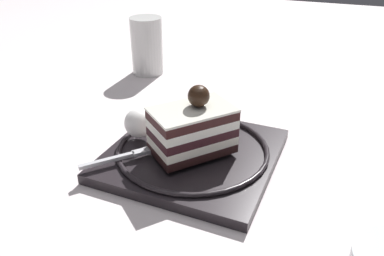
# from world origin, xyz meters

# --- Properties ---
(ground_plane) EXTENTS (2.40, 2.40, 0.00)m
(ground_plane) POSITION_xyz_m (0.00, 0.00, 0.00)
(ground_plane) COLOR silver
(dessert_plate) EXTENTS (0.23, 0.23, 0.02)m
(dessert_plate) POSITION_xyz_m (-0.03, 0.00, 0.01)
(dessert_plate) COLOR black
(dessert_plate) RESTS_ON ground_plane
(cake_slice) EXTENTS (0.12, 0.12, 0.09)m
(cake_slice) POSITION_xyz_m (-0.03, 0.01, 0.05)
(cake_slice) COLOR black
(cake_slice) RESTS_ON dessert_plate
(whipped_cream_dollop) EXTENTS (0.04, 0.04, 0.04)m
(whipped_cream_dollop) POSITION_xyz_m (0.05, -0.00, 0.04)
(whipped_cream_dollop) COLOR white
(whipped_cream_dollop) RESTS_ON dessert_plate
(fork) EXTENTS (0.08, 0.09, 0.00)m
(fork) POSITION_xyz_m (0.04, 0.06, 0.02)
(fork) COLOR silver
(fork) RESTS_ON dessert_plate
(drink_glass_far) EXTENTS (0.07, 0.07, 0.12)m
(drink_glass_far) POSITION_xyz_m (0.18, -0.28, 0.05)
(drink_glass_far) COLOR white
(drink_glass_far) RESTS_ON ground_plane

